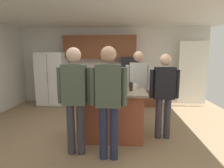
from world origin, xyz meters
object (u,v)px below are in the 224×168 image
object	(u,v)px
person_guest_by_door	(109,96)
serving_tray	(116,89)
person_guest_left	(138,83)
glass_stout_tall	(92,90)
person_elder_center	(75,94)
person_guest_right	(164,91)
glass_pilsner	(131,86)
glass_short_whisky	(95,86)
refrigerator	(52,79)
microwave_over_range	(130,62)
kitchen_island	(111,114)
mug_blue_stoneware	(135,86)
glass_dark_ale	(101,89)
mug_ceramic_white	(88,87)

from	to	relation	value
person_guest_by_door	serving_tray	xyz separation A→B (m)	(0.08, 0.83, -0.05)
person_guest_left	glass_stout_tall	size ratio (longest dim) A/B	14.39
person_guest_by_door	person_elder_center	bearing A→B (deg)	77.06
serving_tray	person_elder_center	bearing A→B (deg)	-131.64
person_guest_right	glass_pilsner	size ratio (longest dim) A/B	10.12
glass_short_whisky	glass_pilsner	bearing A→B (deg)	-6.97
serving_tray	person_guest_right	bearing A→B (deg)	-1.57
glass_short_whisky	person_elder_center	bearing A→B (deg)	-105.08
person_guest_by_door	refrigerator	bearing A→B (deg)	33.14
microwave_over_range	glass_stout_tall	size ratio (longest dim) A/B	4.61
refrigerator	kitchen_island	distance (m)	3.24
microwave_over_range	kitchen_island	size ratio (longest dim) A/B	0.41
glass_stout_tall	serving_tray	xyz separation A→B (m)	(0.44, 0.28, -0.04)
person_elder_center	glass_stout_tall	xyz separation A→B (m)	(0.20, 0.44, -0.01)
person_guest_right	person_guest_by_door	xyz separation A→B (m)	(-1.02, -0.81, 0.07)
refrigerator	serving_tray	bearing A→B (deg)	-45.79
refrigerator	person_guest_by_door	bearing A→B (deg)	-55.38
person_guest_left	mug_blue_stoneware	xyz separation A→B (m)	(-0.08, -0.40, 0.00)
person_guest_right	glass_dark_ale	size ratio (longest dim) A/B	13.22
person_guest_left	refrigerator	bearing A→B (deg)	-80.76
refrigerator	kitchen_island	xyz separation A→B (m)	(2.16, -2.38, -0.39)
kitchen_island	person_guest_by_door	distance (m)	0.96
refrigerator	glass_dark_ale	size ratio (longest dim) A/B	13.77
person_guest_by_door	person_guest_left	world-z (taller)	person_guest_by_door
microwave_over_range	kitchen_island	distance (m)	2.71
kitchen_island	person_guest_left	world-z (taller)	person_guest_left
person_guest_right	glass_dark_ale	world-z (taller)	person_guest_right
kitchen_island	glass_short_whisky	xyz separation A→B (m)	(-0.33, 0.11, 0.54)
person_elder_center	glass_stout_tall	world-z (taller)	person_elder_center
kitchen_island	serving_tray	bearing A→B (deg)	26.65
refrigerator	mug_ceramic_white	xyz separation A→B (m)	(1.69, -2.31, 0.14)
mug_ceramic_white	glass_dark_ale	size ratio (longest dim) A/B	1.03
microwave_over_range	person_guest_by_door	size ratio (longest dim) A/B	0.31
glass_stout_tall	serving_tray	distance (m)	0.53
microwave_over_range	mug_blue_stoneware	size ratio (longest dim) A/B	4.41
refrigerator	mug_ceramic_white	distance (m)	2.86
person_guest_by_door	mug_blue_stoneware	distance (m)	1.13
serving_tray	glass_stout_tall	bearing A→B (deg)	-147.12
glass_pilsner	mug_blue_stoneware	xyz separation A→B (m)	(0.10, 0.22, -0.03)
person_elder_center	mug_blue_stoneware	size ratio (longest dim) A/B	14.01
microwave_over_range	serving_tray	world-z (taller)	microwave_over_range
mug_blue_stoneware	serving_tray	xyz separation A→B (m)	(-0.39, -0.19, -0.03)
glass_pilsner	microwave_over_range	bearing A→B (deg)	88.88
glass_stout_tall	person_elder_center	bearing A→B (deg)	-114.67
person_guest_right	serving_tray	world-z (taller)	person_guest_right
glass_short_whisky	mug_ceramic_white	size ratio (longest dim) A/B	1.01
person_guest_left	glass_dark_ale	size ratio (longest dim) A/B	13.73
mug_ceramic_white	kitchen_island	bearing A→B (deg)	-8.40
serving_tray	microwave_over_range	bearing A→B (deg)	82.16
glass_short_whisky	person_guest_right	bearing A→B (deg)	-3.60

